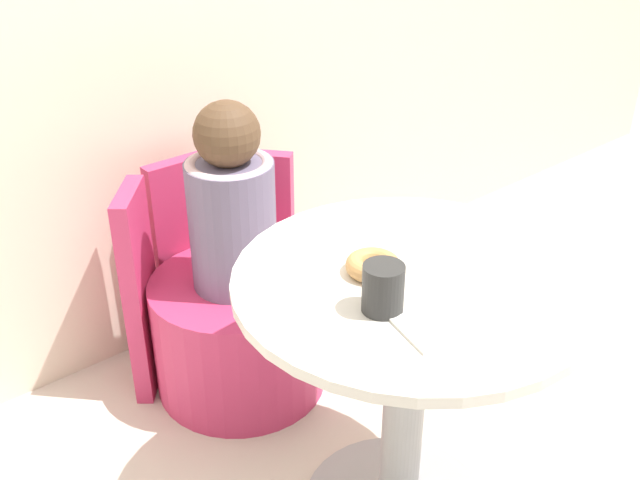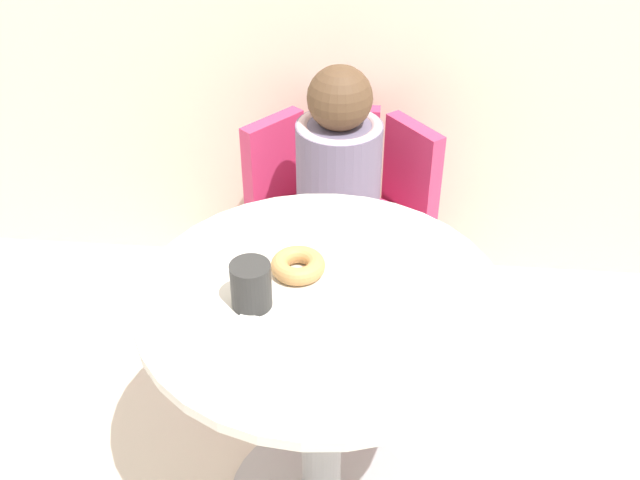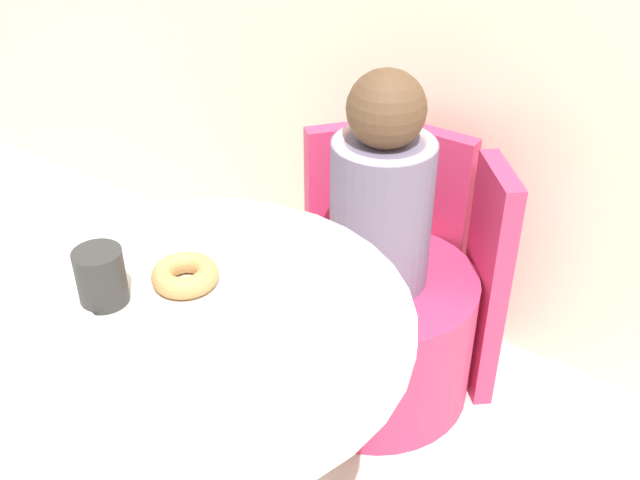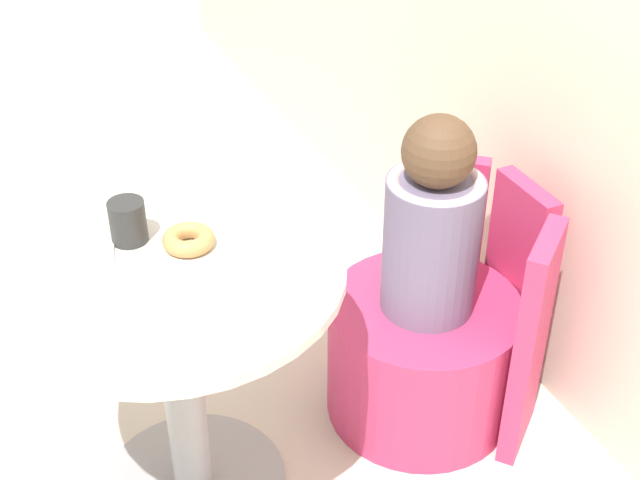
{
  "view_description": "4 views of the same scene",
  "coord_description": "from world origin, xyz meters",
  "px_view_note": "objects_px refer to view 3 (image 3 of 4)",
  "views": [
    {
      "loc": [
        -0.94,
        -0.86,
        1.53
      ],
      "look_at": [
        0.05,
        0.33,
        0.68
      ],
      "focal_mm": 42.0,
      "sensor_mm": 36.0,
      "label": 1
    },
    {
      "loc": [
        0.17,
        -1.14,
        1.7
      ],
      "look_at": [
        0.04,
        0.35,
        0.62
      ],
      "focal_mm": 42.0,
      "sensor_mm": 36.0,
      "label": 2
    },
    {
      "loc": [
        0.8,
        -0.63,
        1.49
      ],
      "look_at": [
        0.07,
        0.44,
        0.64
      ],
      "focal_mm": 42.0,
      "sensor_mm": 36.0,
      "label": 3
    },
    {
      "loc": [
        1.62,
        -0.31,
        1.83
      ],
      "look_at": [
        0.03,
        0.43,
        0.64
      ],
      "focal_mm": 50.0,
      "sensor_mm": 36.0,
      "label": 4
    }
  ],
  "objects_px": {
    "tub_chair": "(375,333)",
    "donut": "(185,275)",
    "round_table": "(196,404)",
    "cup": "(102,276)",
    "child_figure": "(382,191)"
  },
  "relations": [
    {
      "from": "round_table",
      "to": "child_figure",
      "type": "distance_m",
      "value": 0.69
    },
    {
      "from": "round_table",
      "to": "tub_chair",
      "type": "distance_m",
      "value": 0.74
    },
    {
      "from": "round_table",
      "to": "child_figure",
      "type": "relative_size",
      "value": 1.41
    },
    {
      "from": "donut",
      "to": "tub_chair",
      "type": "bearing_deg",
      "value": 85.78
    },
    {
      "from": "tub_chair",
      "to": "donut",
      "type": "height_order",
      "value": "donut"
    },
    {
      "from": "child_figure",
      "to": "donut",
      "type": "distance_m",
      "value": 0.62
    },
    {
      "from": "tub_chair",
      "to": "child_figure",
      "type": "bearing_deg",
      "value": 180.0
    },
    {
      "from": "child_figure",
      "to": "cup",
      "type": "xyz_separation_m",
      "value": [
        -0.13,
        -0.72,
        0.13
      ]
    },
    {
      "from": "tub_chair",
      "to": "cup",
      "type": "relative_size",
      "value": 5.2
    },
    {
      "from": "round_table",
      "to": "tub_chair",
      "type": "xyz_separation_m",
      "value": [
        -0.01,
        0.68,
        -0.31
      ]
    },
    {
      "from": "donut",
      "to": "child_figure",
      "type": "bearing_deg",
      "value": 85.78
    },
    {
      "from": "round_table",
      "to": "cup",
      "type": "height_order",
      "value": "cup"
    },
    {
      "from": "tub_chair",
      "to": "donut",
      "type": "bearing_deg",
      "value": -94.22
    },
    {
      "from": "round_table",
      "to": "cup",
      "type": "relative_size",
      "value": 7.73
    },
    {
      "from": "tub_chair",
      "to": "donut",
      "type": "relative_size",
      "value": 4.43
    }
  ]
}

